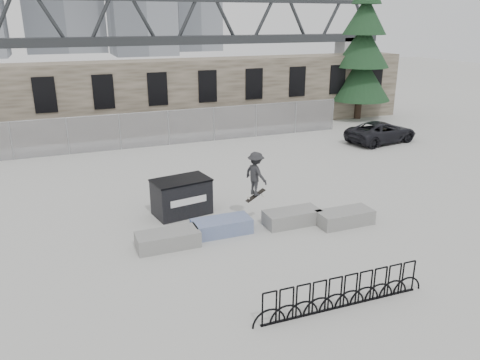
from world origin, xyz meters
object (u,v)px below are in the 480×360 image
at_px(planter_center_left, 222,226).
at_px(bike_rack, 343,292).
at_px(suv, 381,132).
at_px(skateboarder, 256,174).
at_px(planter_far_left, 168,239).
at_px(planter_offset, 345,217).
at_px(dumpster, 182,196).
at_px(spruce_tree, 363,49).
at_px(planter_center_right, 292,217).

relative_size(planter_center_left, bike_rack, 0.40).
xyz_separation_m(suv, skateboarder, (-11.50, -7.84, 1.20)).
distance_m(planter_far_left, bike_rack, 5.94).
relative_size(planter_offset, suv, 0.45).
xyz_separation_m(planter_far_left, planter_center_left, (1.94, 0.31, 0.00)).
relative_size(dumpster, skateboarder, 1.26).
bearing_deg(planter_center_left, dumpster, 110.76).
xyz_separation_m(planter_offset, spruce_tree, (11.47, 15.66, 4.63)).
bearing_deg(skateboarder, suv, -73.74).
bearing_deg(planter_center_left, bike_rack, -75.09).
relative_size(spruce_tree, skateboarder, 6.44).
xyz_separation_m(planter_far_left, spruce_tree, (17.75, 15.06, 4.63)).
height_order(planter_center_left, planter_offset, same).
relative_size(bike_rack, skateboarder, 2.77).
distance_m(planter_offset, bike_rack, 5.23).
distance_m(dumpster, skateboarder, 3.05).
distance_m(planter_offset, spruce_tree, 19.95).
height_order(planter_far_left, dumpster, dumpster).
distance_m(planter_far_left, spruce_tree, 23.74).
xyz_separation_m(planter_far_left, planter_offset, (6.28, -0.59, 0.00)).
bearing_deg(planter_center_right, planter_center_left, 175.59).
distance_m(planter_far_left, skateboarder, 3.81).
height_order(spruce_tree, suv, spruce_tree).
bearing_deg(planter_far_left, spruce_tree, 40.31).
xyz_separation_m(planter_center_right, dumpster, (-3.41, 2.36, 0.41)).
xyz_separation_m(planter_center_left, planter_offset, (4.34, -0.90, 0.00)).
bearing_deg(planter_center_right, bike_rack, -103.40).
distance_m(planter_center_right, bike_rack, 5.17).
xyz_separation_m(planter_center_left, bike_rack, (1.39, -5.22, 0.16)).
bearing_deg(planter_far_left, suv, 30.02).
relative_size(dumpster, suv, 0.50).
xyz_separation_m(planter_far_left, skateboarder, (3.40, 0.77, 1.54)).
xyz_separation_m(dumpster, spruce_tree, (16.63, 12.60, 4.22)).
distance_m(planter_center_right, spruce_tree, 20.49).
height_order(planter_far_left, planter_offset, same).
relative_size(planter_center_right, skateboarder, 1.12).
relative_size(planter_center_right, planter_offset, 1.00).
relative_size(planter_far_left, planter_offset, 1.00).
height_order(planter_center_right, bike_rack, bike_rack).
distance_m(planter_center_left, bike_rack, 5.41).
relative_size(planter_far_left, dumpster, 0.89).
relative_size(planter_far_left, suv, 0.45).
bearing_deg(planter_center_left, spruce_tree, 43.02).
bearing_deg(planter_center_right, skateboarder, 149.76).
distance_m(planter_offset, dumpster, 6.01).
bearing_deg(suv, dumpster, 104.87).
xyz_separation_m(dumpster, skateboarder, (2.27, -1.70, 1.14)).
bearing_deg(planter_center_right, planter_far_left, -178.61).
distance_m(planter_center_right, planter_offset, 1.89).
relative_size(planter_center_right, spruce_tree, 0.17).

